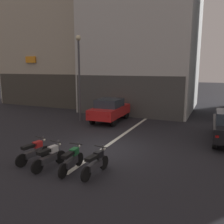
{
  "coord_description": "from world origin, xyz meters",
  "views": [
    {
      "loc": [
        4.71,
        -9.47,
        3.73
      ],
      "look_at": [
        -0.41,
        2.0,
        1.4
      ],
      "focal_mm": 37.55,
      "sensor_mm": 36.0,
      "label": 1
    }
  ],
  "objects_px": {
    "car_silver_down_street": "(176,104)",
    "motorcycle_black_row_right_mid": "(96,163)",
    "car_red_crossing_near": "(110,109)",
    "street_lamp": "(79,69)",
    "motorcycle_red_row_leftmost": "(34,151)",
    "motorcycle_white_row_left_mid": "(49,156)",
    "motorcycle_green_row_centre": "(72,159)"
  },
  "relations": [
    {
      "from": "street_lamp",
      "to": "motorcycle_green_row_centre",
      "type": "bearing_deg",
      "value": -60.4
    },
    {
      "from": "motorcycle_green_row_centre",
      "to": "motorcycle_black_row_right_mid",
      "type": "height_order",
      "value": "same"
    },
    {
      "from": "motorcycle_red_row_leftmost",
      "to": "car_silver_down_street",
      "type": "bearing_deg",
      "value": 74.36
    },
    {
      "from": "motorcycle_red_row_leftmost",
      "to": "street_lamp",
      "type": "bearing_deg",
      "value": 107.67
    },
    {
      "from": "car_silver_down_street",
      "to": "motorcycle_black_row_right_mid",
      "type": "relative_size",
      "value": 2.55
    },
    {
      "from": "car_red_crossing_near",
      "to": "street_lamp",
      "type": "bearing_deg",
      "value": -159.83
    },
    {
      "from": "motorcycle_red_row_leftmost",
      "to": "motorcycle_black_row_right_mid",
      "type": "relative_size",
      "value": 0.99
    },
    {
      "from": "motorcycle_red_row_leftmost",
      "to": "motorcycle_black_row_right_mid",
      "type": "bearing_deg",
      "value": -0.16
    },
    {
      "from": "street_lamp",
      "to": "motorcycle_green_row_centre",
      "type": "distance_m",
      "value": 9.08
    },
    {
      "from": "car_silver_down_street",
      "to": "motorcycle_black_row_right_mid",
      "type": "bearing_deg",
      "value": -93.36
    },
    {
      "from": "car_red_crossing_near",
      "to": "car_silver_down_street",
      "type": "xyz_separation_m",
      "value": [
        3.84,
        4.7,
        0.0
      ]
    },
    {
      "from": "street_lamp",
      "to": "motorcycle_red_row_leftmost",
      "type": "relative_size",
      "value": 3.6
    },
    {
      "from": "car_red_crossing_near",
      "to": "motorcycle_green_row_centre",
      "type": "distance_m",
      "value": 8.42
    },
    {
      "from": "street_lamp",
      "to": "car_red_crossing_near",
      "type": "bearing_deg",
      "value": 20.17
    },
    {
      "from": "motorcycle_red_row_leftmost",
      "to": "car_red_crossing_near",
      "type": "bearing_deg",
      "value": 92.0
    },
    {
      "from": "street_lamp",
      "to": "motorcycle_black_row_right_mid",
      "type": "distance_m",
      "value": 9.47
    },
    {
      "from": "motorcycle_green_row_centre",
      "to": "motorcycle_red_row_leftmost",
      "type": "bearing_deg",
      "value": 176.72
    },
    {
      "from": "car_red_crossing_near",
      "to": "street_lamp",
      "type": "distance_m",
      "value": 3.55
    },
    {
      "from": "motorcycle_red_row_leftmost",
      "to": "motorcycle_black_row_right_mid",
      "type": "distance_m",
      "value": 2.82
    },
    {
      "from": "car_red_crossing_near",
      "to": "motorcycle_red_row_leftmost",
      "type": "distance_m",
      "value": 8.03
    },
    {
      "from": "street_lamp",
      "to": "motorcycle_red_row_leftmost",
      "type": "bearing_deg",
      "value": -72.33
    },
    {
      "from": "motorcycle_red_row_leftmost",
      "to": "motorcycle_green_row_centre",
      "type": "distance_m",
      "value": 1.88
    },
    {
      "from": "car_silver_down_street",
      "to": "motorcycle_black_row_right_mid",
      "type": "xyz_separation_m",
      "value": [
        -0.75,
        -12.73,
        -0.43
      ]
    },
    {
      "from": "motorcycle_black_row_right_mid",
      "to": "motorcycle_green_row_centre",
      "type": "bearing_deg",
      "value": -173.95
    },
    {
      "from": "car_silver_down_street",
      "to": "motorcycle_green_row_centre",
      "type": "xyz_separation_m",
      "value": [
        -1.69,
        -12.83,
        -0.43
      ]
    },
    {
      "from": "car_red_crossing_near",
      "to": "motorcycle_red_row_leftmost",
      "type": "bearing_deg",
      "value": -88.0
    },
    {
      "from": "street_lamp",
      "to": "motorcycle_red_row_leftmost",
      "type": "height_order",
      "value": "street_lamp"
    },
    {
      "from": "car_red_crossing_near",
      "to": "motorcycle_black_row_right_mid",
      "type": "xyz_separation_m",
      "value": [
        3.1,
        -8.02,
        -0.43
      ]
    },
    {
      "from": "motorcycle_green_row_centre",
      "to": "motorcycle_black_row_right_mid",
      "type": "distance_m",
      "value": 0.95
    },
    {
      "from": "motorcycle_black_row_right_mid",
      "to": "car_red_crossing_near",
      "type": "bearing_deg",
      "value": 111.09
    },
    {
      "from": "car_red_crossing_near",
      "to": "car_silver_down_street",
      "type": "height_order",
      "value": "same"
    },
    {
      "from": "motorcycle_red_row_leftmost",
      "to": "motorcycle_white_row_left_mid",
      "type": "bearing_deg",
      "value": -12.15
    }
  ]
}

